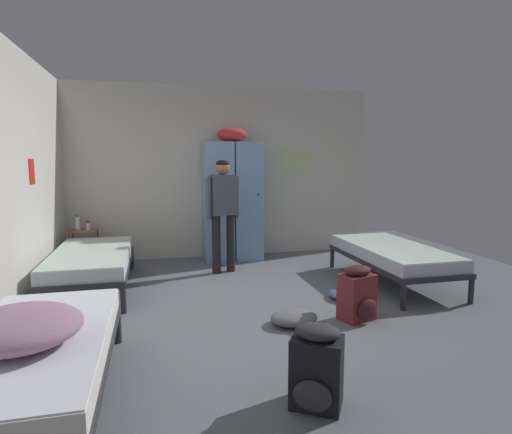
# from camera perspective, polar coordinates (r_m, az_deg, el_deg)

# --- Properties ---
(ground_plane) EXTENTS (8.23, 8.23, 0.00)m
(ground_plane) POSITION_cam_1_polar(r_m,az_deg,el_deg) (4.68, 0.76, -12.02)
(ground_plane) COLOR slate
(room_backdrop) EXTENTS (4.93, 5.20, 2.73)m
(room_backdrop) POSITION_cam_1_polar(r_m,az_deg,el_deg) (5.55, -15.17, 5.25)
(room_backdrop) COLOR beige
(room_backdrop) RESTS_ON ground_plane
(locker_bank) EXTENTS (0.90, 0.55, 2.07)m
(locker_bank) POSITION_cam_1_polar(r_m,az_deg,el_deg) (6.70, -3.17, 2.48)
(locker_bank) COLOR #7A9ECC
(locker_bank) RESTS_ON ground_plane
(shelf_unit) EXTENTS (0.38, 0.30, 0.57)m
(shelf_unit) POSITION_cam_1_polar(r_m,az_deg,el_deg) (6.69, -22.08, -3.49)
(shelf_unit) COLOR brown
(shelf_unit) RESTS_ON ground_plane
(bed_left_front) EXTENTS (0.90, 1.90, 0.49)m
(bed_left_front) POSITION_cam_1_polar(r_m,az_deg,el_deg) (3.12, -27.62, -15.86)
(bed_left_front) COLOR #28282D
(bed_left_front) RESTS_ON ground_plane
(bed_right) EXTENTS (0.90, 1.90, 0.49)m
(bed_right) POSITION_cam_1_polar(r_m,az_deg,el_deg) (5.72, 17.87, -4.77)
(bed_right) COLOR #28282D
(bed_right) RESTS_ON ground_plane
(bed_left_rear) EXTENTS (0.90, 1.90, 0.49)m
(bed_left_rear) POSITION_cam_1_polar(r_m,az_deg,el_deg) (5.53, -21.25, -5.34)
(bed_left_rear) COLOR #28282D
(bed_left_rear) RESTS_ON ground_plane
(bedding_heap) EXTENTS (0.71, 0.70, 0.22)m
(bedding_heap) POSITION_cam_1_polar(r_m,az_deg,el_deg) (2.94, -29.19, -12.83)
(bedding_heap) COLOR gray
(bedding_heap) RESTS_ON bed_left_front
(person_traveler) EXTENTS (0.49, 0.27, 1.58)m
(person_traveler) POSITION_cam_1_polar(r_m,az_deg,el_deg) (5.90, -4.44, 1.58)
(person_traveler) COLOR black
(person_traveler) RESTS_ON ground_plane
(water_bottle) EXTENTS (0.06, 0.06, 0.22)m
(water_bottle) POSITION_cam_1_polar(r_m,az_deg,el_deg) (6.67, -22.88, -0.75)
(water_bottle) COLOR white
(water_bottle) RESTS_ON shelf_unit
(lotion_bottle) EXTENTS (0.05, 0.05, 0.13)m
(lotion_bottle) POSITION_cam_1_polar(r_m,az_deg,el_deg) (6.59, -21.65, -1.15)
(lotion_bottle) COLOR beige
(lotion_bottle) RESTS_ON shelf_unit
(backpack_black) EXTENTS (0.40, 0.41, 0.55)m
(backpack_black) POSITION_cam_1_polar(r_m,az_deg,el_deg) (2.90, 8.14, -19.49)
(backpack_black) COLOR black
(backpack_black) RESTS_ON ground_plane
(backpack_maroon) EXTENTS (0.38, 0.39, 0.55)m
(backpack_maroon) POSITION_cam_1_polar(r_m,az_deg,el_deg) (4.38, 13.50, -10.07)
(backpack_maroon) COLOR maroon
(backpack_maroon) RESTS_ON ground_plane
(clothes_pile_grey) EXTENTS (0.46, 0.37, 0.14)m
(clothes_pile_grey) POSITION_cam_1_polar(r_m,az_deg,el_deg) (4.22, 5.13, -13.34)
(clothes_pile_grey) COLOR slate
(clothes_pile_grey) RESTS_ON ground_plane
(clothes_pile_denim) EXTENTS (0.50, 0.51, 0.10)m
(clothes_pile_denim) POSITION_cam_1_polar(r_m,az_deg,el_deg) (5.06, 12.61, -10.07)
(clothes_pile_denim) COLOR #42567A
(clothes_pile_denim) RESTS_ON ground_plane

